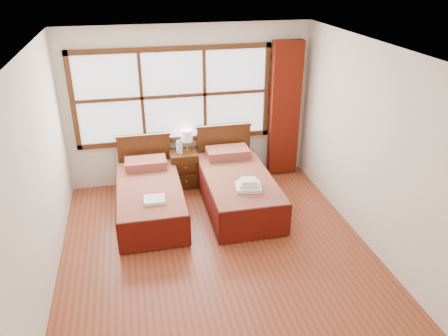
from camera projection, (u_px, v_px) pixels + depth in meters
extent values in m
plane|color=brown|center=(218.00, 253.00, 5.69)|extent=(4.50, 4.50, 0.00)
plane|color=white|center=(216.00, 51.00, 4.57)|extent=(4.50, 4.50, 0.00)
plane|color=silver|center=(189.00, 106.00, 7.11)|extent=(4.00, 0.00, 4.00)
plane|color=silver|center=(37.00, 180.00, 4.74)|extent=(0.00, 4.50, 4.50)
plane|color=silver|center=(372.00, 149.00, 5.52)|extent=(0.00, 4.50, 4.50)
cube|color=white|center=(174.00, 96.00, 6.95)|extent=(3.00, 0.02, 1.40)
cube|color=#4A2610|center=(176.00, 139.00, 7.25)|extent=(3.16, 0.06, 0.08)
cube|color=#4A2610|center=(171.00, 49.00, 6.61)|extent=(3.16, 0.06, 0.08)
cube|color=#4A2610|center=(73.00, 102.00, 6.63)|extent=(0.08, 0.06, 1.56)
cube|color=#4A2610|center=(266.00, 90.00, 7.23)|extent=(0.08, 0.06, 1.56)
cube|color=#4A2610|center=(142.00, 98.00, 6.84)|extent=(0.05, 0.05, 1.40)
cube|color=#4A2610|center=(205.00, 94.00, 7.03)|extent=(0.05, 0.05, 1.40)
cube|color=#4A2610|center=(174.00, 96.00, 6.93)|extent=(3.00, 0.05, 0.05)
cube|color=#66170A|center=(285.00, 110.00, 7.36)|extent=(0.50, 0.16, 2.30)
cube|color=#42240D|center=(151.00, 208.00, 6.48)|extent=(0.82, 1.63, 0.27)
cube|color=#600D10|center=(149.00, 193.00, 6.37)|extent=(0.91, 1.81, 0.22)
cube|color=#541008|center=(118.00, 204.00, 6.34)|extent=(0.03, 1.81, 0.45)
cube|color=#541008|center=(181.00, 198.00, 6.52)|extent=(0.03, 1.81, 0.45)
cube|color=#541008|center=(155.00, 235.00, 5.63)|extent=(0.91, 0.03, 0.45)
cube|color=#600D10|center=(146.00, 163.00, 6.87)|extent=(0.64, 0.37, 0.14)
cube|color=#4A2610|center=(145.00, 161.00, 7.23)|extent=(0.85, 0.06, 0.89)
cube|color=#42240D|center=(143.00, 136.00, 7.04)|extent=(0.89, 0.08, 0.04)
cube|color=#42240D|center=(238.00, 198.00, 6.73)|extent=(0.87, 1.75, 0.28)
cube|color=#600D10|center=(238.00, 183.00, 6.62)|extent=(0.98, 1.94, 0.24)
cube|color=#541008|center=(206.00, 194.00, 6.59)|extent=(0.03, 1.94, 0.48)
cube|color=#541008|center=(268.00, 187.00, 6.78)|extent=(0.03, 1.94, 0.48)
cube|color=#541008|center=(255.00, 224.00, 5.83)|extent=(0.98, 0.03, 0.48)
cube|color=#600D10|center=(228.00, 153.00, 7.15)|extent=(0.68, 0.40, 0.15)
cube|color=#4A2610|center=(224.00, 152.00, 7.48)|extent=(0.91, 0.06, 0.95)
cube|color=#42240D|center=(224.00, 126.00, 7.27)|extent=(0.95, 0.08, 0.04)
cube|color=#4A2610|center=(184.00, 169.00, 7.29)|extent=(0.45, 0.40, 0.61)
cube|color=#42240D|center=(186.00, 181.00, 7.16)|extent=(0.40, 0.02, 0.18)
cube|color=#42240D|center=(185.00, 168.00, 7.05)|extent=(0.40, 0.02, 0.18)
sphere|color=olive|center=(186.00, 181.00, 7.14)|extent=(0.03, 0.03, 0.03)
sphere|color=olive|center=(186.00, 168.00, 7.04)|extent=(0.03, 0.03, 0.03)
cube|color=white|center=(155.00, 200.00, 5.93)|extent=(0.30, 0.26, 0.05)
cube|color=white|center=(249.00, 187.00, 6.18)|extent=(0.40, 0.36, 0.06)
cube|color=white|center=(249.00, 184.00, 6.16)|extent=(0.30, 0.27, 0.05)
cube|color=white|center=(249.00, 181.00, 6.14)|extent=(0.25, 0.22, 0.04)
cylinder|color=gold|center=(187.00, 150.00, 7.20)|extent=(0.11, 0.11, 0.02)
cylinder|color=gold|center=(187.00, 145.00, 7.17)|extent=(0.02, 0.02, 0.15)
cylinder|color=white|center=(187.00, 136.00, 7.09)|extent=(0.18, 0.18, 0.18)
cylinder|color=silver|center=(181.00, 147.00, 7.06)|extent=(0.06, 0.06, 0.22)
cylinder|color=blue|center=(180.00, 140.00, 7.01)|extent=(0.03, 0.03, 0.03)
cylinder|color=silver|center=(178.00, 147.00, 7.09)|extent=(0.06, 0.06, 0.19)
cylinder|color=blue|center=(178.00, 141.00, 7.05)|extent=(0.03, 0.03, 0.03)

